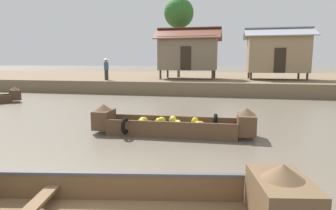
% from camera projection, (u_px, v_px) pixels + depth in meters
% --- Properties ---
extents(ground_plane, '(300.00, 300.00, 0.00)m').
position_uv_depth(ground_plane, '(189.00, 111.00, 13.59)').
color(ground_plane, '#665B4C').
extents(riverbank_strip, '(160.00, 20.00, 0.92)m').
position_uv_depth(riverbank_strip, '(211.00, 80.00, 28.78)').
color(riverbank_strip, '#756047').
rests_on(riverbank_strip, ground).
extents(banana_boat, '(5.10, 1.79, 0.92)m').
position_uv_depth(banana_boat, '(172.00, 125.00, 9.09)').
color(banana_boat, brown).
rests_on(banana_boat, ground).
extents(viewer_boat, '(5.70, 2.09, 0.96)m').
position_uv_depth(viewer_boat, '(100.00, 206.00, 3.95)').
color(viewer_boat, brown).
rests_on(viewer_boat, ground).
extents(stilt_house_left, '(5.13, 3.60, 4.07)m').
position_uv_depth(stilt_house_left, '(189.00, 53.00, 23.19)').
color(stilt_house_left, '#4C3826').
rests_on(stilt_house_left, riverbank_strip).
extents(stilt_house_mid_left, '(5.02, 3.64, 3.97)m').
position_uv_depth(stilt_house_mid_left, '(277.00, 53.00, 22.29)').
color(stilt_house_mid_left, '#4C3826').
rests_on(stilt_house_mid_left, riverbank_strip).
extents(palm_tree_mid, '(2.57, 2.57, 6.83)m').
position_uv_depth(palm_tree_mid, '(179.00, 14.00, 25.03)').
color(palm_tree_mid, brown).
rests_on(palm_tree_mid, riverbank_strip).
extents(vendor_person, '(0.44, 0.44, 1.66)m').
position_uv_depth(vendor_person, '(106.00, 68.00, 21.72)').
color(vendor_person, '#332D28').
rests_on(vendor_person, riverbank_strip).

